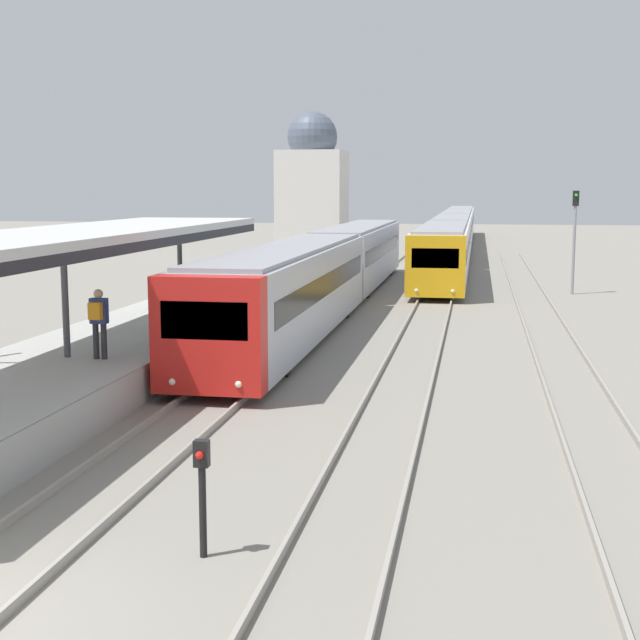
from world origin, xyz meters
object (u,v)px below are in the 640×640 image
Objects in this scene: train_near at (331,267)px; train_far at (455,231)px; person_on_platform at (99,318)px; signal_post_near at (202,484)px; signal_mast_far at (575,229)px.

train_near is 0.55× the size of train_far.
person_on_platform is 17.12m from train_near.
train_far is 59.49m from signal_post_near.
train_far is 13.29× the size of signal_mast_far.
train_far reaches higher than person_on_platform.
signal_post_near is (2.44, -25.47, -0.70)m from train_near.
signal_mast_far is (6.21, -27.32, 1.36)m from train_far.
signal_mast_far reaches higher than train_near.
person_on_platform is 0.05× the size of train_near.
train_near is 21.69× the size of signal_post_near.
train_near is (2.78, 16.90, -0.18)m from person_on_platform.
signal_post_near is at bearing -103.92° from signal_mast_far.
person_on_platform is at bearing -99.35° from train_near.
person_on_platform is at bearing -119.23° from signal_mast_far.
signal_post_near is at bearing -58.68° from person_on_platform.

